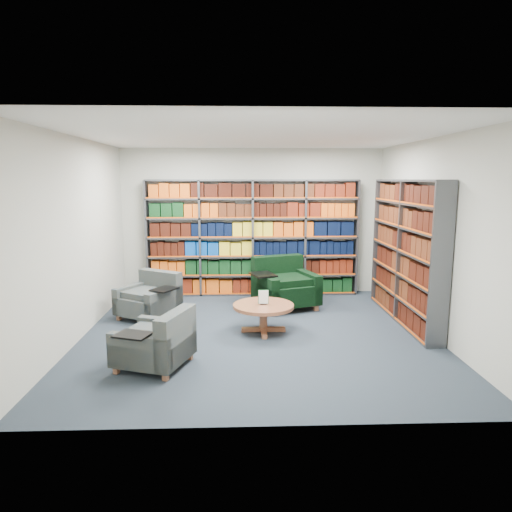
{
  "coord_description": "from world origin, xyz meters",
  "views": [
    {
      "loc": [
        -0.26,
        -6.32,
        2.22
      ],
      "look_at": [
        0.0,
        0.6,
        1.05
      ],
      "focal_mm": 32.0,
      "sensor_mm": 36.0,
      "label": 1
    }
  ],
  "objects_px": {
    "chair_teal_left": "(152,299)",
    "coffee_table": "(263,310)",
    "chair_teal_front": "(159,344)",
    "chair_green_right": "(283,287)"
  },
  "relations": [
    {
      "from": "chair_teal_front",
      "to": "coffee_table",
      "type": "relative_size",
      "value": 1.15
    },
    {
      "from": "coffee_table",
      "to": "chair_teal_front",
      "type": "bearing_deg",
      "value": -136.95
    },
    {
      "from": "chair_teal_left",
      "to": "chair_green_right",
      "type": "bearing_deg",
      "value": 14.24
    },
    {
      "from": "chair_teal_left",
      "to": "chair_teal_front",
      "type": "relative_size",
      "value": 1.07
    },
    {
      "from": "chair_teal_left",
      "to": "coffee_table",
      "type": "relative_size",
      "value": 1.23
    },
    {
      "from": "chair_teal_left",
      "to": "chair_green_right",
      "type": "xyz_separation_m",
      "value": [
        2.21,
        0.56,
        0.06
      ]
    },
    {
      "from": "chair_teal_left",
      "to": "coffee_table",
      "type": "height_order",
      "value": "chair_teal_left"
    },
    {
      "from": "chair_teal_left",
      "to": "chair_green_right",
      "type": "relative_size",
      "value": 0.87
    },
    {
      "from": "chair_green_right",
      "to": "chair_teal_front",
      "type": "bearing_deg",
      "value": -123.54
    },
    {
      "from": "chair_teal_left",
      "to": "chair_teal_front",
      "type": "distance_m",
      "value": 2.11
    }
  ]
}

